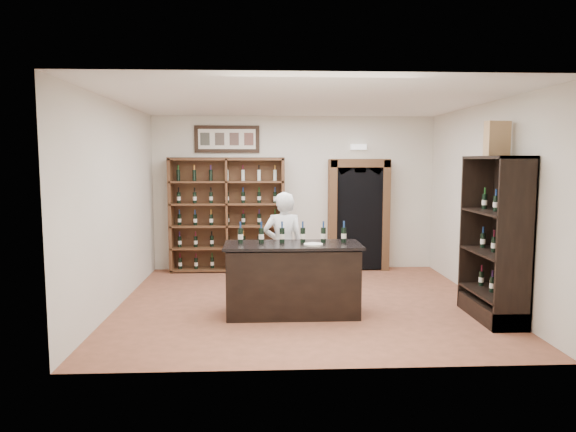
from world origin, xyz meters
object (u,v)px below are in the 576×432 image
object	(u,v)px
wine_shelf	(227,215)
side_cabinet	(496,264)
shopkeeper	(283,247)
counter_bottle_0	(241,235)
tasting_counter	(293,280)
wine_crate	(497,139)

from	to	relation	value
wine_shelf	side_cabinet	distance (m)	5.02
wine_shelf	shopkeeper	bearing A→B (deg)	-66.21
shopkeeper	counter_bottle_0	bearing A→B (deg)	41.57
counter_bottle_0	side_cabinet	bearing A→B (deg)	-6.44
tasting_counter	side_cabinet	distance (m)	2.75
counter_bottle_0	side_cabinet	xyz separation A→B (m)	(3.44, -0.39, -0.35)
tasting_counter	wine_crate	bearing A→B (deg)	-4.41
counter_bottle_0	wine_shelf	bearing A→B (deg)	97.61
side_cabinet	tasting_counter	bearing A→B (deg)	173.72
wine_shelf	shopkeeper	distance (m)	2.48
tasting_counter	side_cabinet	bearing A→B (deg)	-6.28
tasting_counter	shopkeeper	world-z (taller)	shopkeeper
tasting_counter	wine_crate	xyz separation A→B (m)	(2.71, -0.21, 1.94)
tasting_counter	side_cabinet	xyz separation A→B (m)	(2.72, -0.30, 0.26)
wine_crate	wine_shelf	bearing A→B (deg)	130.83
tasting_counter	shopkeeper	bearing A→B (deg)	98.83
shopkeeper	tasting_counter	bearing A→B (deg)	96.75
side_cabinet	wine_crate	distance (m)	1.68
wine_shelf	tasting_counter	distance (m)	3.19
shopkeeper	wine_crate	xyz separation A→B (m)	(2.82, -0.88, 1.59)
shopkeeper	wine_crate	size ratio (longest dim) A/B	3.64
counter_bottle_0	shopkeeper	bearing A→B (deg)	43.65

